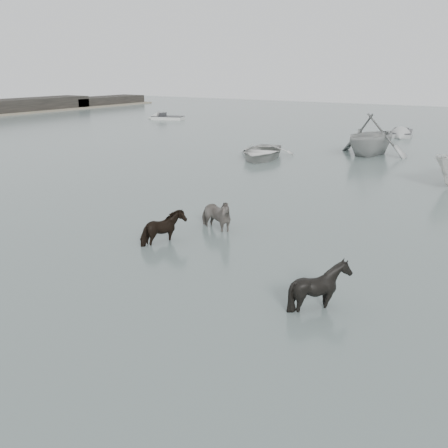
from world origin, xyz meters
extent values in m
plane|color=#546462|center=(0.00, 0.00, 0.00)|extent=(140.00, 140.00, 0.00)
imported|color=black|center=(-1.41, 2.22, 0.74)|extent=(1.90, 1.23, 1.48)
imported|color=black|center=(-2.07, 0.18, 0.66)|extent=(1.32, 1.48, 1.33)
imported|color=black|center=(4.03, -1.47, 0.73)|extent=(1.50, 1.37, 1.47)
imported|color=beige|center=(-7.01, 16.28, 0.52)|extent=(4.70, 5.74, 1.04)
imported|color=#9D9F9D|center=(-1.47, 21.29, 1.43)|extent=(5.77, 6.34, 2.87)
cube|color=black|center=(-50.00, 28.00, 0.95)|extent=(4.50, 24.00, 1.50)
cube|color=black|center=(-50.00, 45.00, 0.75)|extent=(4.50, 14.00, 1.10)
camera|label=1|loc=(7.92, -11.98, 5.56)|focal=40.00mm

